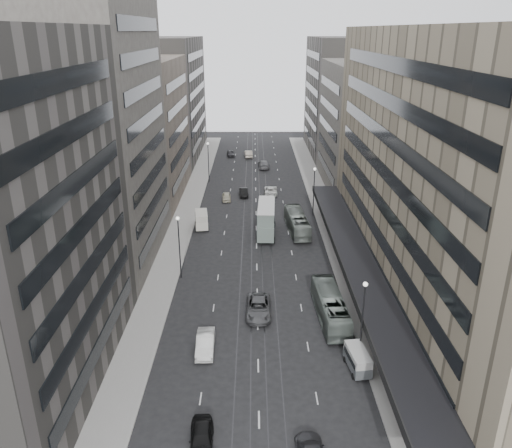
{
  "coord_description": "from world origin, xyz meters",
  "views": [
    {
      "loc": [
        -0.39,
        -44.94,
        29.55
      ],
      "look_at": [
        -0.11,
        16.14,
        5.72
      ],
      "focal_mm": 35.0,
      "sensor_mm": 36.0,
      "label": 1
    }
  ],
  "objects_px": {
    "bus_far": "(297,222)",
    "panel_van": "(202,219)",
    "sedan_1": "(205,343)",
    "sedan_2": "(259,308)",
    "double_decker": "(266,219)",
    "vw_microbus": "(358,359)",
    "bus_near": "(330,306)",
    "sedan_0": "(201,438)"
  },
  "relations": [
    {
      "from": "bus_far",
      "to": "panel_van",
      "type": "height_order",
      "value": "bus_far"
    },
    {
      "from": "sedan_1",
      "to": "panel_van",
      "type": "bearing_deg",
      "value": 94.45
    },
    {
      "from": "sedan_2",
      "to": "double_decker",
      "type": "bearing_deg",
      "value": 87.44
    },
    {
      "from": "vw_microbus",
      "to": "panel_van",
      "type": "height_order",
      "value": "panel_van"
    },
    {
      "from": "bus_near",
      "to": "bus_far",
      "type": "distance_m",
      "value": 25.4
    },
    {
      "from": "bus_far",
      "to": "sedan_1",
      "type": "distance_m",
      "value": 33.18
    },
    {
      "from": "vw_microbus",
      "to": "panel_van",
      "type": "bearing_deg",
      "value": 109.18
    },
    {
      "from": "bus_near",
      "to": "bus_far",
      "type": "xyz_separation_m",
      "value": [
        -1.57,
        25.35,
        0.01
      ]
    },
    {
      "from": "double_decker",
      "to": "panel_van",
      "type": "height_order",
      "value": "double_decker"
    },
    {
      "from": "sedan_0",
      "to": "sedan_1",
      "type": "bearing_deg",
      "value": 89.85
    },
    {
      "from": "double_decker",
      "to": "sedan_2",
      "type": "distance_m",
      "value": 23.26
    },
    {
      "from": "double_decker",
      "to": "vw_microbus",
      "type": "xyz_separation_m",
      "value": [
        7.7,
        -32.88,
        -1.49
      ]
    },
    {
      "from": "vw_microbus",
      "to": "sedan_2",
      "type": "height_order",
      "value": "vw_microbus"
    },
    {
      "from": "bus_near",
      "to": "sedan_2",
      "type": "xyz_separation_m",
      "value": [
        -7.81,
        0.92,
        -0.69
      ]
    },
    {
      "from": "bus_near",
      "to": "double_decker",
      "type": "relative_size",
      "value": 1.21
    },
    {
      "from": "panel_van",
      "to": "sedan_0",
      "type": "bearing_deg",
      "value": -91.79
    },
    {
      "from": "bus_far",
      "to": "vw_microbus",
      "type": "relative_size",
      "value": 2.75
    },
    {
      "from": "sedan_0",
      "to": "vw_microbus",
      "type": "bearing_deg",
      "value": 29.92
    },
    {
      "from": "sedan_0",
      "to": "sedan_2",
      "type": "bearing_deg",
      "value": 72.65
    },
    {
      "from": "bus_near",
      "to": "sedan_2",
      "type": "distance_m",
      "value": 7.89
    },
    {
      "from": "double_decker",
      "to": "sedan_2",
      "type": "bearing_deg",
      "value": -90.72
    },
    {
      "from": "double_decker",
      "to": "panel_van",
      "type": "bearing_deg",
      "value": 167.42
    },
    {
      "from": "sedan_1",
      "to": "sedan_2",
      "type": "relative_size",
      "value": 0.83
    },
    {
      "from": "bus_near",
      "to": "vw_microbus",
      "type": "distance_m",
      "value": 8.91
    },
    {
      "from": "sedan_1",
      "to": "sedan_2",
      "type": "xyz_separation_m",
      "value": [
        5.3,
        6.67,
        0.01
      ]
    },
    {
      "from": "double_decker",
      "to": "sedan_1",
      "type": "bearing_deg",
      "value": -99.93
    },
    {
      "from": "bus_far",
      "to": "panel_van",
      "type": "relative_size",
      "value": 2.47
    },
    {
      "from": "sedan_0",
      "to": "sedan_1",
      "type": "distance_m",
      "value": 12.2
    },
    {
      "from": "vw_microbus",
      "to": "panel_van",
      "type": "xyz_separation_m",
      "value": [
        -17.91,
        35.67,
        0.33
      ]
    },
    {
      "from": "panel_van",
      "to": "sedan_2",
      "type": "distance_m",
      "value": 27.4
    },
    {
      "from": "bus_far",
      "to": "vw_microbus",
      "type": "bearing_deg",
      "value": 90.05
    },
    {
      "from": "vw_microbus",
      "to": "double_decker",
      "type": "bearing_deg",
      "value": 95.7
    },
    {
      "from": "bus_far",
      "to": "sedan_0",
      "type": "relative_size",
      "value": 2.44
    },
    {
      "from": "bus_near",
      "to": "sedan_0",
      "type": "xyz_separation_m",
      "value": [
        -12.3,
        -17.92,
        -0.75
      ]
    },
    {
      "from": "panel_van",
      "to": "vw_microbus",
      "type": "bearing_deg",
      "value": -70.65
    },
    {
      "from": "sedan_0",
      "to": "sedan_1",
      "type": "xyz_separation_m",
      "value": [
        -0.8,
        12.17,
        0.05
      ]
    },
    {
      "from": "double_decker",
      "to": "sedan_1",
      "type": "xyz_separation_m",
      "value": [
        -6.69,
        -29.82,
        -1.82
      ]
    },
    {
      "from": "bus_far",
      "to": "vw_microbus",
      "type": "distance_m",
      "value": 34.28
    },
    {
      "from": "bus_near",
      "to": "bus_far",
      "type": "relative_size",
      "value": 0.99
    },
    {
      "from": "bus_far",
      "to": "sedan_1",
      "type": "xyz_separation_m",
      "value": [
        -11.54,
        -31.1,
        -0.72
      ]
    },
    {
      "from": "double_decker",
      "to": "sedan_0",
      "type": "bearing_deg",
      "value": -95.27
    },
    {
      "from": "bus_far",
      "to": "sedan_0",
      "type": "distance_m",
      "value": 44.59
    }
  ]
}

